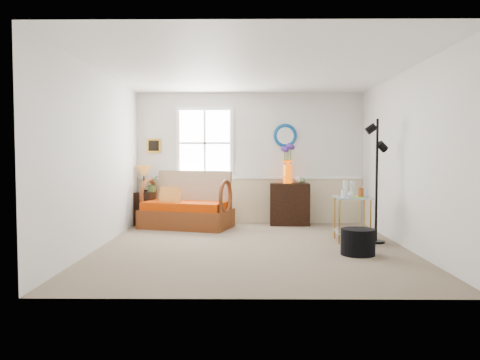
{
  "coord_description": "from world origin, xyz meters",
  "views": [
    {
      "loc": [
        -0.11,
        -6.84,
        1.35
      ],
      "look_at": [
        -0.18,
        0.48,
        0.97
      ],
      "focal_mm": 35.0,
      "sensor_mm": 36.0,
      "label": 1
    }
  ],
  "objects_px": {
    "side_table": "(352,219)",
    "loveseat": "(186,200)",
    "floor_lamp": "(377,181)",
    "lamp_stand": "(145,208)",
    "cabinet": "(289,204)",
    "ottoman": "(358,242)"
  },
  "relations": [
    {
      "from": "floor_lamp",
      "to": "side_table",
      "type": "bearing_deg",
      "value": 169.71
    },
    {
      "from": "lamp_stand",
      "to": "cabinet",
      "type": "bearing_deg",
      "value": 0.49
    },
    {
      "from": "side_table",
      "to": "loveseat",
      "type": "bearing_deg",
      "value": 153.55
    },
    {
      "from": "loveseat",
      "to": "floor_lamp",
      "type": "bearing_deg",
      "value": -9.27
    },
    {
      "from": "side_table",
      "to": "floor_lamp",
      "type": "relative_size",
      "value": 0.37
    },
    {
      "from": "loveseat",
      "to": "lamp_stand",
      "type": "relative_size",
      "value": 2.54
    },
    {
      "from": "cabinet",
      "to": "ottoman",
      "type": "height_order",
      "value": "cabinet"
    },
    {
      "from": "side_table",
      "to": "floor_lamp",
      "type": "xyz_separation_m",
      "value": [
        0.35,
        -0.1,
        0.61
      ]
    },
    {
      "from": "cabinet",
      "to": "side_table",
      "type": "distance_m",
      "value": 1.96
    },
    {
      "from": "cabinet",
      "to": "side_table",
      "type": "relative_size",
      "value": 1.15
    },
    {
      "from": "loveseat",
      "to": "ottoman",
      "type": "distance_m",
      "value": 3.56
    },
    {
      "from": "lamp_stand",
      "to": "ottoman",
      "type": "relative_size",
      "value": 1.37
    },
    {
      "from": "lamp_stand",
      "to": "cabinet",
      "type": "xyz_separation_m",
      "value": [
        2.82,
        0.02,
        0.09
      ]
    },
    {
      "from": "loveseat",
      "to": "cabinet",
      "type": "relative_size",
      "value": 1.99
    },
    {
      "from": "loveseat",
      "to": "side_table",
      "type": "xyz_separation_m",
      "value": [
        2.78,
        -1.38,
        -0.18
      ]
    },
    {
      "from": "loveseat",
      "to": "side_table",
      "type": "bearing_deg",
      "value": -10.35
    },
    {
      "from": "loveseat",
      "to": "side_table",
      "type": "height_order",
      "value": "loveseat"
    },
    {
      "from": "loveseat",
      "to": "ottoman",
      "type": "bearing_deg",
      "value": -25.95
    },
    {
      "from": "side_table",
      "to": "floor_lamp",
      "type": "bearing_deg",
      "value": -16.06
    },
    {
      "from": "loveseat",
      "to": "cabinet",
      "type": "bearing_deg",
      "value": 27.63
    },
    {
      "from": "lamp_stand",
      "to": "ottoman",
      "type": "xyz_separation_m",
      "value": [
        3.49,
        -2.75,
        -0.14
      ]
    },
    {
      "from": "lamp_stand",
      "to": "side_table",
      "type": "xyz_separation_m",
      "value": [
        3.64,
        -1.76,
        0.03
      ]
    }
  ]
}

